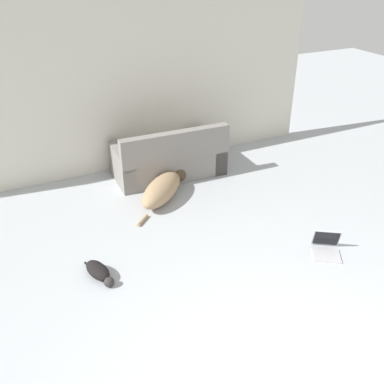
% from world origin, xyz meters
% --- Properties ---
extents(wall_back, '(6.54, 0.06, 2.49)m').
position_xyz_m(wall_back, '(0.00, 4.61, 1.24)').
color(wall_back, beige).
rests_on(wall_back, ground_plane).
extents(couch, '(1.63, 0.84, 0.80)m').
position_xyz_m(couch, '(0.65, 4.04, 0.26)').
color(couch, gray).
rests_on(couch, ground_plane).
extents(dog, '(1.12, 1.08, 0.31)m').
position_xyz_m(dog, '(0.34, 3.47, 0.15)').
color(dog, '#A38460').
rests_on(dog, ground_plane).
extents(cat, '(0.28, 0.54, 0.15)m').
position_xyz_m(cat, '(-0.92, 2.21, 0.07)').
color(cat, black).
rests_on(cat, ground_plane).
extents(laptop_open, '(0.43, 0.44, 0.25)m').
position_xyz_m(laptop_open, '(1.52, 1.54, 0.08)').
color(laptop_open, '#B7B7BC').
rests_on(laptop_open, ground_plane).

